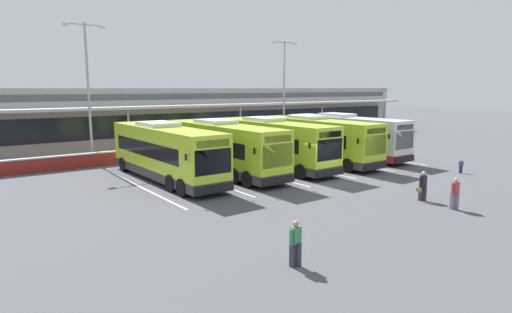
{
  "coord_description": "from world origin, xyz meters",
  "views": [
    {
      "loc": [
        -19.96,
        -19.16,
        6.0
      ],
      "look_at": [
        -3.67,
        3.0,
        1.6
      ],
      "focal_mm": 30.03,
      "sensor_mm": 36.0,
      "label": 1
    }
  ],
  "objects_px": {
    "coach_bus_rightmost": "(345,137)",
    "pedestrian_with_handbag": "(423,185)",
    "lamp_post_west": "(88,84)",
    "lamp_post_centre": "(284,85)",
    "pedestrian_near_bin": "(455,192)",
    "coach_bus_left_centre": "(223,149)",
    "coach_bus_centre": "(271,144)",
    "coach_bus_right_centre": "(315,141)",
    "pedestrian_approaching_bus": "(296,242)",
    "pedestrian_child": "(461,166)",
    "coach_bus_leftmost": "(165,153)"
  },
  "relations": [
    {
      "from": "coach_bus_leftmost",
      "to": "pedestrian_approaching_bus",
      "type": "relative_size",
      "value": 7.52
    },
    {
      "from": "lamp_post_centre",
      "to": "pedestrian_approaching_bus",
      "type": "bearing_deg",
      "value": -129.28
    },
    {
      "from": "coach_bus_right_centre",
      "to": "pedestrian_approaching_bus",
      "type": "xyz_separation_m",
      "value": [
        -15.08,
        -14.69,
        -0.91
      ]
    },
    {
      "from": "coach_bus_left_centre",
      "to": "coach_bus_right_centre",
      "type": "relative_size",
      "value": 1.0
    },
    {
      "from": "pedestrian_near_bin",
      "to": "coach_bus_right_centre",
      "type": "bearing_deg",
      "value": 73.98
    },
    {
      "from": "pedestrian_with_handbag",
      "to": "lamp_post_west",
      "type": "xyz_separation_m",
      "value": [
        -10.9,
        22.67,
        5.43
      ]
    },
    {
      "from": "pedestrian_near_bin",
      "to": "pedestrian_with_handbag",
      "type": "bearing_deg",
      "value": 83.38
    },
    {
      "from": "pedestrian_approaching_bus",
      "to": "coach_bus_rightmost",
      "type": "bearing_deg",
      "value": 38.39
    },
    {
      "from": "pedestrian_with_handbag",
      "to": "pedestrian_child",
      "type": "distance_m",
      "value": 9.49
    },
    {
      "from": "coach_bus_left_centre",
      "to": "coach_bus_centre",
      "type": "distance_m",
      "value": 4.26
    },
    {
      "from": "lamp_post_centre",
      "to": "pedestrian_near_bin",
      "type": "bearing_deg",
      "value": -111.83
    },
    {
      "from": "coach_bus_left_centre",
      "to": "coach_bus_rightmost",
      "type": "height_order",
      "value": "same"
    },
    {
      "from": "pedestrian_near_bin",
      "to": "pedestrian_child",
      "type": "bearing_deg",
      "value": 26.77
    },
    {
      "from": "coach_bus_left_centre",
      "to": "pedestrian_with_handbag",
      "type": "relative_size",
      "value": 7.52
    },
    {
      "from": "coach_bus_right_centre",
      "to": "pedestrian_near_bin",
      "type": "xyz_separation_m",
      "value": [
        -4.08,
        -14.2,
        -0.91
      ]
    },
    {
      "from": "pedestrian_with_handbag",
      "to": "lamp_post_centre",
      "type": "bearing_deg",
      "value": 67.02
    },
    {
      "from": "lamp_post_west",
      "to": "coach_bus_leftmost",
      "type": "bearing_deg",
      "value": -78.07
    },
    {
      "from": "coach_bus_right_centre",
      "to": "coach_bus_centre",
      "type": "bearing_deg",
      "value": 176.23
    },
    {
      "from": "pedestrian_with_handbag",
      "to": "lamp_post_west",
      "type": "bearing_deg",
      "value": 115.69
    },
    {
      "from": "coach_bus_leftmost",
      "to": "coach_bus_left_centre",
      "type": "distance_m",
      "value": 4.21
    },
    {
      "from": "pedestrian_near_bin",
      "to": "pedestrian_approaching_bus",
      "type": "height_order",
      "value": "same"
    },
    {
      "from": "coach_bus_right_centre",
      "to": "pedestrian_approaching_bus",
      "type": "height_order",
      "value": "coach_bus_right_centre"
    },
    {
      "from": "pedestrian_child",
      "to": "pedestrian_approaching_bus",
      "type": "distance_m",
      "value": 20.96
    },
    {
      "from": "pedestrian_with_handbag",
      "to": "pedestrian_approaching_bus",
      "type": "distance_m",
      "value": 11.49
    },
    {
      "from": "pedestrian_approaching_bus",
      "to": "lamp_post_centre",
      "type": "height_order",
      "value": "lamp_post_centre"
    },
    {
      "from": "coach_bus_leftmost",
      "to": "coach_bus_right_centre",
      "type": "distance_m",
      "value": 12.75
    },
    {
      "from": "coach_bus_left_centre",
      "to": "coach_bus_right_centre",
      "type": "xyz_separation_m",
      "value": [
        8.53,
        -0.38,
        0.0
      ]
    },
    {
      "from": "lamp_post_centre",
      "to": "pedestrian_with_handbag",
      "type": "bearing_deg",
      "value": -112.98
    },
    {
      "from": "pedestrian_with_handbag",
      "to": "pedestrian_approaching_bus",
      "type": "relative_size",
      "value": 1.0
    },
    {
      "from": "coach_bus_leftmost",
      "to": "coach_bus_right_centre",
      "type": "relative_size",
      "value": 1.0
    },
    {
      "from": "coach_bus_right_centre",
      "to": "coach_bus_rightmost",
      "type": "relative_size",
      "value": 1.0
    },
    {
      "from": "coach_bus_leftmost",
      "to": "lamp_post_west",
      "type": "relative_size",
      "value": 1.11
    },
    {
      "from": "coach_bus_centre",
      "to": "lamp_post_west",
      "type": "height_order",
      "value": "lamp_post_west"
    },
    {
      "from": "coach_bus_rightmost",
      "to": "pedestrian_with_handbag",
      "type": "xyz_separation_m",
      "value": [
        -8.02,
        -12.83,
        -0.93
      ]
    },
    {
      "from": "pedestrian_approaching_bus",
      "to": "pedestrian_near_bin",
      "type": "bearing_deg",
      "value": 2.57
    },
    {
      "from": "coach_bus_rightmost",
      "to": "pedestrian_with_handbag",
      "type": "relative_size",
      "value": 7.52
    },
    {
      "from": "coach_bus_leftmost",
      "to": "coach_bus_centre",
      "type": "height_order",
      "value": "same"
    },
    {
      "from": "coach_bus_left_centre",
      "to": "coach_bus_rightmost",
      "type": "xyz_separation_m",
      "value": [
        12.7,
        0.17,
        0.0
      ]
    },
    {
      "from": "pedestrian_child",
      "to": "lamp_post_west",
      "type": "distance_m",
      "value": 28.78
    },
    {
      "from": "pedestrian_near_bin",
      "to": "lamp_post_centre",
      "type": "bearing_deg",
      "value": 68.17
    },
    {
      "from": "coach_bus_centre",
      "to": "lamp_post_west",
      "type": "bearing_deg",
      "value": 136.03
    },
    {
      "from": "coach_bus_leftmost",
      "to": "lamp_post_centre",
      "type": "bearing_deg",
      "value": 28.99
    },
    {
      "from": "pedestrian_near_bin",
      "to": "pedestrian_approaching_bus",
      "type": "xyz_separation_m",
      "value": [
        -11.01,
        -0.49,
        0.0
      ]
    },
    {
      "from": "pedestrian_near_bin",
      "to": "lamp_post_centre",
      "type": "xyz_separation_m",
      "value": [
        10.18,
        25.42,
        5.42
      ]
    },
    {
      "from": "coach_bus_leftmost",
      "to": "coach_bus_right_centre",
      "type": "bearing_deg",
      "value": -3.51
    },
    {
      "from": "coach_bus_rightmost",
      "to": "lamp_post_west",
      "type": "bearing_deg",
      "value": 152.54
    },
    {
      "from": "coach_bus_left_centre",
      "to": "coach_bus_rightmost",
      "type": "relative_size",
      "value": 1.0
    },
    {
      "from": "pedestrian_with_handbag",
      "to": "lamp_post_centre",
      "type": "height_order",
      "value": "lamp_post_centre"
    },
    {
      "from": "pedestrian_approaching_bus",
      "to": "coach_bus_left_centre",
      "type": "bearing_deg",
      "value": 66.53
    },
    {
      "from": "pedestrian_with_handbag",
      "to": "lamp_post_west",
      "type": "relative_size",
      "value": 0.15
    }
  ]
}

